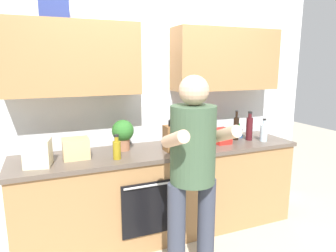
% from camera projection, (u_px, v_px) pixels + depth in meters
% --- Properties ---
extents(ground_plane, '(12.00, 12.00, 0.00)m').
position_uv_depth(ground_plane, '(163.00, 231.00, 3.20)').
color(ground_plane, '#B2A893').
extents(back_wall_unit, '(4.00, 0.38, 2.50)m').
position_uv_depth(back_wall_unit, '(153.00, 86.00, 3.14)').
color(back_wall_unit, silver).
rests_on(back_wall_unit, ground).
extents(counter, '(2.84, 0.67, 0.90)m').
position_uv_depth(counter, '(163.00, 191.00, 3.10)').
color(counter, '#A37547').
rests_on(counter, ground).
extents(person_standing, '(0.49, 0.45, 1.65)m').
position_uv_depth(person_standing, '(193.00, 166.00, 2.28)').
color(person_standing, '#383D4C').
rests_on(person_standing, ground).
extents(bottle_vinegar, '(0.07, 0.07, 0.29)m').
position_uv_depth(bottle_vinegar, '(186.00, 132.00, 3.22)').
color(bottle_vinegar, brown).
rests_on(bottle_vinegar, counter).
extents(bottle_water, '(0.08, 0.08, 0.25)m').
position_uv_depth(bottle_water, '(264.00, 132.00, 3.30)').
color(bottle_water, silver).
rests_on(bottle_water, counter).
extents(bottle_wine, '(0.07, 0.07, 0.32)m').
position_uv_depth(bottle_wine, '(249.00, 128.00, 3.34)').
color(bottle_wine, '#471419').
rests_on(bottle_wine, counter).
extents(bottle_soda, '(0.05, 0.05, 0.21)m').
position_uv_depth(bottle_soda, '(238.00, 129.00, 3.58)').
color(bottle_soda, '#198C33').
rests_on(bottle_soda, counter).
extents(bottle_oil, '(0.07, 0.07, 0.22)m').
position_uv_depth(bottle_oil, '(117.00, 149.00, 2.67)').
color(bottle_oil, olive).
rests_on(bottle_oil, counter).
extents(bottle_soy, '(0.06, 0.06, 0.33)m').
position_uv_depth(bottle_soy, '(236.00, 128.00, 3.35)').
color(bottle_soy, black).
rests_on(bottle_soy, counter).
extents(bottle_juice, '(0.07, 0.07, 0.26)m').
position_uv_depth(bottle_juice, '(195.00, 136.00, 3.11)').
color(bottle_juice, orange).
rests_on(bottle_juice, counter).
extents(cup_tea, '(0.08, 0.08, 0.10)m').
position_uv_depth(cup_tea, '(239.00, 133.00, 3.48)').
color(cup_tea, '#33598C').
rests_on(cup_tea, counter).
extents(cup_ceramic, '(0.08, 0.08, 0.10)m').
position_uv_depth(cup_ceramic, '(209.00, 143.00, 3.06)').
color(cup_ceramic, '#BF4C47').
rests_on(cup_ceramic, counter).
extents(knife_block, '(0.10, 0.14, 0.31)m').
position_uv_depth(knife_block, '(170.00, 138.00, 2.92)').
color(knife_block, brown).
rests_on(knife_block, counter).
extents(potted_herb, '(0.21, 0.21, 0.30)m').
position_uv_depth(potted_herb, '(123.00, 133.00, 2.94)').
color(potted_herb, '#9E6647').
rests_on(potted_herb, counter).
extents(grocery_bag_crisps, '(0.17, 0.18, 0.16)m').
position_uv_depth(grocery_bag_crisps, '(222.00, 136.00, 3.22)').
color(grocery_bag_crisps, red).
rests_on(grocery_bag_crisps, counter).
extents(grocery_bag_bread, '(0.23, 0.18, 0.18)m').
position_uv_depth(grocery_bag_bread, '(76.00, 148.00, 2.69)').
color(grocery_bag_bread, tan).
rests_on(grocery_bag_bread, counter).
extents(grocery_bag_rice, '(0.24, 0.24, 0.22)m').
position_uv_depth(grocery_bag_rice, '(38.00, 153.00, 2.49)').
color(grocery_bag_rice, beige).
rests_on(grocery_bag_rice, counter).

